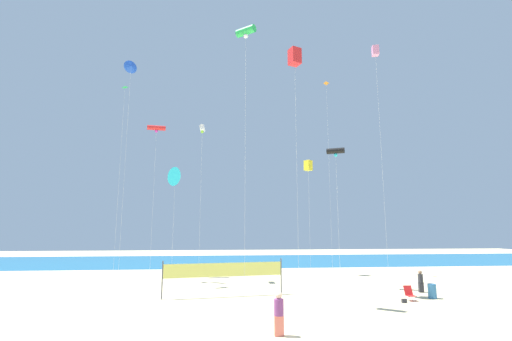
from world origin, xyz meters
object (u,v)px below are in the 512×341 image
(kite_red_box, at_px, (295,57))
(kite_pink_box, at_px, (375,52))
(beachgoer_charcoal_shirt, at_px, (421,281))
(kite_white_tube, at_px, (202,129))
(kite_red_tube, at_px, (156,128))
(beachgoer_plum_shirt, at_px, (279,312))
(kite_green_diamond, at_px, (124,95))
(volleyball_net, at_px, (224,271))
(folding_beach_chair, at_px, (409,293))
(kite_green_tube, at_px, (246,32))
(kite_yellow_box, at_px, (308,166))
(kite_cyan_delta, at_px, (175,177))
(kite_blue_delta, at_px, (131,67))
(trash_barrel, at_px, (432,291))
(kite_black_tube, at_px, (336,151))
(kite_orange_diamond, at_px, (327,93))
(beach_handbag, at_px, (404,301))

(kite_red_box, bearing_deg, kite_pink_box, 13.18)
(beachgoer_charcoal_shirt, distance_m, kite_white_tube, 21.90)
(kite_red_box, relative_size, kite_red_tube, 1.23)
(kite_white_tube, xyz_separation_m, kite_red_tube, (-4.87, 3.54, 0.96))
(beachgoer_plum_shirt, bearing_deg, kite_green_diamond, 122.90)
(kite_white_tube, bearing_deg, volleyball_net, -73.78)
(folding_beach_chair, height_order, kite_green_tube, kite_green_tube)
(beachgoer_charcoal_shirt, xyz_separation_m, kite_green_tube, (-12.77, -2.79, 16.85))
(folding_beach_chair, bearing_deg, kite_red_box, 141.74)
(folding_beach_chair, bearing_deg, kite_yellow_box, 89.78)
(beachgoer_charcoal_shirt, height_order, kite_cyan_delta, kite_cyan_delta)
(volleyball_net, height_order, kite_red_tube, kite_red_tube)
(volleyball_net, relative_size, kite_blue_delta, 0.41)
(kite_green_diamond, relative_size, kite_green_tube, 1.00)
(trash_barrel, height_order, volleyball_net, volleyball_net)
(kite_black_tube, relative_size, kite_orange_diamond, 0.54)
(kite_black_tube, bearing_deg, folding_beach_chair, -61.87)
(beachgoer_plum_shirt, relative_size, kite_white_tube, 0.13)
(kite_pink_box, height_order, kite_orange_diamond, kite_orange_diamond)
(beachgoer_charcoal_shirt, height_order, kite_red_box, kite_red_box)
(folding_beach_chair, bearing_deg, kite_green_tube, 167.55)
(folding_beach_chair, relative_size, kite_pink_box, 0.04)
(beachgoer_plum_shirt, height_order, trash_barrel, beachgoer_plum_shirt)
(trash_barrel, relative_size, kite_pink_box, 0.05)
(beach_handbag, bearing_deg, kite_blue_delta, 155.30)
(kite_green_tube, distance_m, kite_red_tube, 16.25)
(kite_pink_box, xyz_separation_m, kite_green_diamond, (-22.37, 6.33, -2.15))
(kite_blue_delta, relative_size, kite_cyan_delta, 1.95)
(kite_cyan_delta, height_order, kite_red_tube, kite_red_tube)
(beach_handbag, bearing_deg, beachgoer_charcoal_shirt, 47.49)
(beach_handbag, bearing_deg, kite_white_tube, 141.12)
(kite_green_diamond, bearing_deg, kite_orange_diamond, 5.21)
(kite_blue_delta, height_order, kite_pink_box, kite_pink_box)
(folding_beach_chair, height_order, kite_pink_box, kite_pink_box)
(kite_white_tube, xyz_separation_m, kite_orange_diamond, (12.94, 2.96, 5.22))
(trash_barrel, height_order, kite_cyan_delta, kite_cyan_delta)
(kite_red_tube, bearing_deg, kite_yellow_box, -1.08)
(kite_green_tube, bearing_deg, kite_green_diamond, 134.43)
(beachgoer_plum_shirt, distance_m, kite_yellow_box, 23.04)
(folding_beach_chair, distance_m, kite_orange_diamond, 22.52)
(folding_beach_chair, distance_m, kite_red_tube, 27.08)
(kite_orange_diamond, bearing_deg, kite_cyan_delta, -167.94)
(kite_pink_box, xyz_separation_m, kite_red_box, (-7.38, -1.73, -1.69))
(kite_cyan_delta, xyz_separation_m, kite_red_box, (9.71, -6.67, 8.57))
(volleyball_net, xyz_separation_m, kite_green_tube, (1.22, -2.60, 16.03))
(beachgoer_charcoal_shirt, xyz_separation_m, kite_red_box, (-8.75, 0.35, 16.85))
(trash_barrel, bearing_deg, kite_yellow_box, 110.95)
(folding_beach_chair, bearing_deg, kite_white_tube, 131.07)
(kite_blue_delta, xyz_separation_m, kite_white_tube, (6.37, 1.62, -5.10))
(kite_pink_box, bearing_deg, folding_beach_chair, -101.32)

